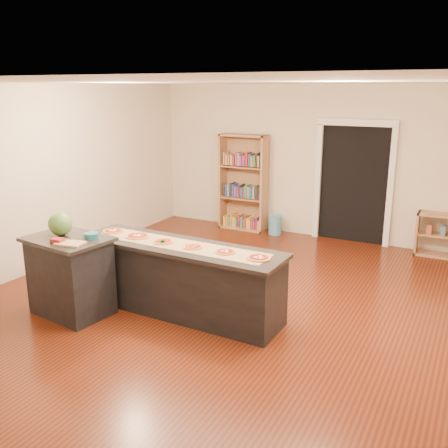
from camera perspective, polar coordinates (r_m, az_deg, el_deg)
The scene contains 18 objects.
room at distance 6.30m, azimuth -0.85°, elevation 3.08°, with size 6.00×7.00×2.80m.
doorway at distance 9.23m, azimuth 14.62°, elevation 5.28°, with size 1.40×0.09×2.21m.
kitchen_island at distance 6.25m, azimuth -5.07°, elevation -6.22°, with size 2.69×0.73×0.89m.
side_counter at distance 6.47m, azimuth -17.11°, elevation -5.64°, with size 1.00×0.73×0.99m.
bookshelf at distance 9.79m, azimuth 2.21°, elevation 4.75°, with size 0.94×0.33×1.87m, color #AC7A53.
low_shelf at distance 9.03m, azimuth 23.39°, elevation -1.17°, with size 0.73×0.31×0.73m, color #AC7A53.
waste_bin at distance 9.64m, azimuth 5.87°, elevation -0.07°, with size 0.26×0.26×0.37m, color teal.
kraft_paper at distance 6.10m, azimuth -5.16°, elevation -2.34°, with size 2.34×0.42×0.00m, color #A48854.
watermelon at distance 6.40m, azimuth -18.20°, elevation 0.01°, with size 0.29×0.29×0.29m, color #144214.
cutting_board at distance 6.03m, azimuth -17.14°, elevation -2.14°, with size 0.32×0.21×0.02m, color tan.
package_red at distance 6.13m, azimuth -18.47°, elevation -1.82°, with size 0.15×0.11×0.05m, color maroon.
package_teal at distance 6.21m, azimuth -14.91°, elevation -1.28°, with size 0.17×0.17×0.06m, color #195966.
pizza_a at distance 6.77m, azimuth -12.55°, elevation -0.78°, with size 0.29×0.29×0.02m.
pizza_b at distance 6.48m, azimuth -9.84°, elevation -1.35°, with size 0.31×0.31×0.02m.
pizza_c at distance 6.20m, azimuth -6.96°, elevation -2.01°, with size 0.25×0.25×0.02m.
pizza_d at distance 5.97m, azimuth -3.59°, elevation -2.62°, with size 0.25×0.25×0.02m.
pizza_e at distance 5.78m, azimuth 0.15°, elevation -3.20°, with size 0.25×0.25×0.02m.
pizza_f at distance 5.59m, azimuth 4.00°, elevation -3.88°, with size 0.28×0.28×0.02m.
Camera 1 is at (2.96, -5.40, 2.74)m, focal length 40.00 mm.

